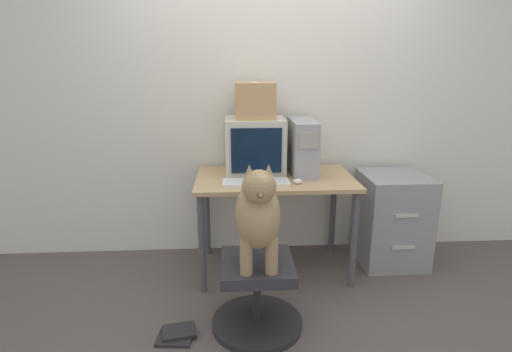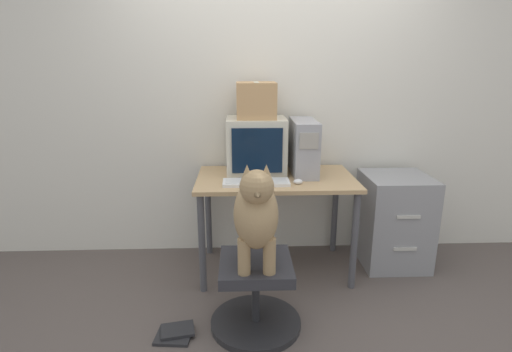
{
  "view_description": "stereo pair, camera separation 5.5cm",
  "coord_description": "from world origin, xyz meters",
  "px_view_note": "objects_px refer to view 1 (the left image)",
  "views": [
    {
      "loc": [
        -0.32,
        -2.56,
        1.61
      ],
      "look_at": [
        -0.16,
        0.06,
        0.87
      ],
      "focal_mm": 28.0,
      "sensor_mm": 36.0,
      "label": 1
    },
    {
      "loc": [
        -0.27,
        -2.56,
        1.61
      ],
      "look_at": [
        -0.16,
        0.06,
        0.87
      ],
      "focal_mm": 28.0,
      "sensor_mm": 36.0,
      "label": 2
    }
  ],
  "objects_px": {
    "pc_tower": "(302,147)",
    "dog": "(258,212)",
    "filing_cabinet": "(392,219)",
    "book_stack_floor": "(177,334)",
    "office_chair": "(257,294)",
    "cardboard_box": "(255,100)",
    "crt_monitor": "(255,146)",
    "keyboard": "(256,182)"
  },
  "relations": [
    {
      "from": "keyboard",
      "to": "filing_cabinet",
      "type": "xyz_separation_m",
      "value": [
        1.14,
        0.26,
        -0.41
      ]
    },
    {
      "from": "keyboard",
      "to": "crt_monitor",
      "type": "bearing_deg",
      "value": 87.78
    },
    {
      "from": "crt_monitor",
      "to": "keyboard",
      "type": "distance_m",
      "value": 0.38
    },
    {
      "from": "keyboard",
      "to": "office_chair",
      "type": "distance_m",
      "value": 0.79
    },
    {
      "from": "crt_monitor",
      "to": "dog",
      "type": "relative_size",
      "value": 0.71
    },
    {
      "from": "keyboard",
      "to": "filing_cabinet",
      "type": "distance_m",
      "value": 1.24
    },
    {
      "from": "pc_tower",
      "to": "cardboard_box",
      "type": "relative_size",
      "value": 1.58
    },
    {
      "from": "filing_cabinet",
      "to": "pc_tower",
      "type": "bearing_deg",
      "value": 178.15
    },
    {
      "from": "crt_monitor",
      "to": "cardboard_box",
      "type": "xyz_separation_m",
      "value": [
        -0.0,
        0.0,
        0.35
      ]
    },
    {
      "from": "pc_tower",
      "to": "office_chair",
      "type": "distance_m",
      "value": 1.2
    },
    {
      "from": "keyboard",
      "to": "cardboard_box",
      "type": "relative_size",
      "value": 1.59
    },
    {
      "from": "office_chair",
      "to": "book_stack_floor",
      "type": "bearing_deg",
      "value": -170.61
    },
    {
      "from": "dog",
      "to": "office_chair",
      "type": "bearing_deg",
      "value": 90.0
    },
    {
      "from": "office_chair",
      "to": "dog",
      "type": "xyz_separation_m",
      "value": [
        -0.0,
        -0.04,
        0.57
      ]
    },
    {
      "from": "pc_tower",
      "to": "keyboard",
      "type": "height_order",
      "value": "pc_tower"
    },
    {
      "from": "crt_monitor",
      "to": "office_chair",
      "type": "height_order",
      "value": "crt_monitor"
    },
    {
      "from": "book_stack_floor",
      "to": "cardboard_box",
      "type": "bearing_deg",
      "value": 60.91
    },
    {
      "from": "crt_monitor",
      "to": "dog",
      "type": "bearing_deg",
      "value": -92.36
    },
    {
      "from": "keyboard",
      "to": "book_stack_floor",
      "type": "distance_m",
      "value": 1.12
    },
    {
      "from": "crt_monitor",
      "to": "office_chair",
      "type": "distance_m",
      "value": 1.16
    },
    {
      "from": "filing_cabinet",
      "to": "cardboard_box",
      "type": "bearing_deg",
      "value": 176.29
    },
    {
      "from": "cardboard_box",
      "to": "book_stack_floor",
      "type": "xyz_separation_m",
      "value": [
        -0.53,
        -0.96,
        -1.32
      ]
    },
    {
      "from": "filing_cabinet",
      "to": "book_stack_floor",
      "type": "height_order",
      "value": "filing_cabinet"
    },
    {
      "from": "cardboard_box",
      "to": "pc_tower",
      "type": "bearing_deg",
      "value": -7.54
    },
    {
      "from": "pc_tower",
      "to": "dog",
      "type": "relative_size",
      "value": 0.74
    },
    {
      "from": "pc_tower",
      "to": "keyboard",
      "type": "relative_size",
      "value": 0.99
    },
    {
      "from": "pc_tower",
      "to": "office_chair",
      "type": "xyz_separation_m",
      "value": [
        -0.4,
        -0.83,
        -0.76
      ]
    },
    {
      "from": "dog",
      "to": "filing_cabinet",
      "type": "height_order",
      "value": "dog"
    },
    {
      "from": "pc_tower",
      "to": "book_stack_floor",
      "type": "height_order",
      "value": "pc_tower"
    },
    {
      "from": "pc_tower",
      "to": "book_stack_floor",
      "type": "relative_size",
      "value": 1.91
    },
    {
      "from": "pc_tower",
      "to": "filing_cabinet",
      "type": "xyz_separation_m",
      "value": [
        0.76,
        -0.02,
        -0.61
      ]
    },
    {
      "from": "pc_tower",
      "to": "book_stack_floor",
      "type": "distance_m",
      "value": 1.6
    },
    {
      "from": "keyboard",
      "to": "office_chair",
      "type": "relative_size",
      "value": 0.83
    },
    {
      "from": "filing_cabinet",
      "to": "book_stack_floor",
      "type": "xyz_separation_m",
      "value": [
        -1.66,
        -0.89,
        -0.36
      ]
    },
    {
      "from": "cardboard_box",
      "to": "crt_monitor",
      "type": "bearing_deg",
      "value": -90.0
    },
    {
      "from": "pc_tower",
      "to": "cardboard_box",
      "type": "distance_m",
      "value": 0.51
    },
    {
      "from": "dog",
      "to": "cardboard_box",
      "type": "distance_m",
      "value": 1.07
    },
    {
      "from": "keyboard",
      "to": "cardboard_box",
      "type": "xyz_separation_m",
      "value": [
        0.01,
        0.33,
        0.55
      ]
    },
    {
      "from": "pc_tower",
      "to": "book_stack_floor",
      "type": "xyz_separation_m",
      "value": [
        -0.9,
        -0.91,
        -0.97
      ]
    },
    {
      "from": "office_chair",
      "to": "dog",
      "type": "relative_size",
      "value": 0.89
    },
    {
      "from": "office_chair",
      "to": "cardboard_box",
      "type": "bearing_deg",
      "value": 87.53
    },
    {
      "from": "filing_cabinet",
      "to": "cardboard_box",
      "type": "xyz_separation_m",
      "value": [
        -1.13,
        0.07,
        0.96
      ]
    }
  ]
}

